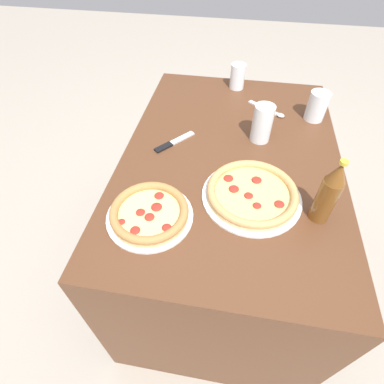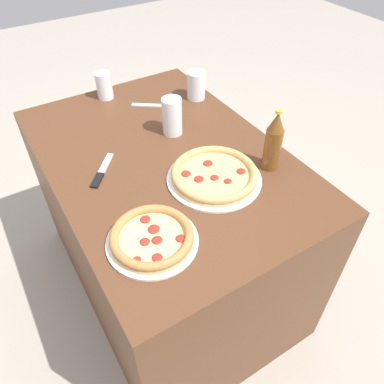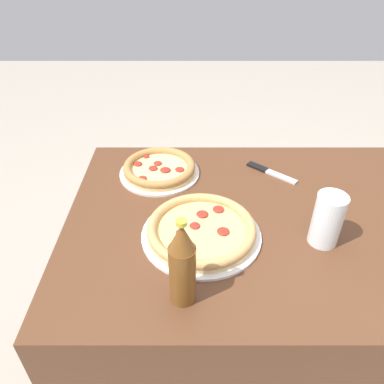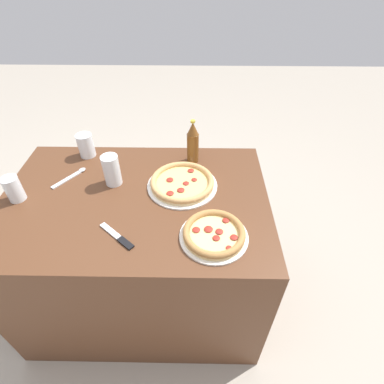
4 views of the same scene
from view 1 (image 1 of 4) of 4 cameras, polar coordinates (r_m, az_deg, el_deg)
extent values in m
plane|color=#A89E8E|center=(1.72, 4.90, -12.76)|extent=(8.00, 8.00, 0.00)
cube|color=#56331E|center=(1.40, 5.89, -4.85)|extent=(1.17, 0.79, 0.77)
cylinder|color=white|center=(0.97, 11.03, -0.86)|extent=(0.32, 0.32, 0.01)
cylinder|color=#E5C689|center=(0.97, 11.12, -0.46)|extent=(0.28, 0.28, 0.01)
cylinder|color=#E5C170|center=(0.96, 11.18, -0.16)|extent=(0.25, 0.25, 0.00)
torus|color=tan|center=(0.96, 11.23, 0.10)|extent=(0.29, 0.29, 0.03)
ellipsoid|color=maroon|center=(0.99, 6.84, 2.66)|extent=(0.03, 0.03, 0.01)
ellipsoid|color=maroon|center=(0.96, 7.80, 0.64)|extent=(0.03, 0.03, 0.01)
ellipsoid|color=maroon|center=(0.94, 16.12, -2.19)|extent=(0.03, 0.03, 0.01)
ellipsoid|color=maroon|center=(0.92, 12.09, -2.51)|extent=(0.03, 0.03, 0.01)
ellipsoid|color=maroon|center=(1.00, 12.03, 2.30)|extent=(0.03, 0.03, 0.01)
ellipsoid|color=maroon|center=(0.94, 10.54, -0.64)|extent=(0.03, 0.03, 0.01)
cylinder|color=silver|center=(0.91, -8.20, -4.54)|extent=(0.26, 0.26, 0.01)
cylinder|color=#DBB775|center=(0.91, -8.27, -4.15)|extent=(0.23, 0.23, 0.01)
cylinder|color=#EACC7F|center=(0.90, -8.32, -3.85)|extent=(0.20, 0.20, 0.00)
torus|color=#AD7A42|center=(0.90, -8.36, -3.59)|extent=(0.23, 0.23, 0.03)
ellipsoid|color=maroon|center=(0.89, -13.50, -5.50)|extent=(0.02, 0.02, 0.00)
ellipsoid|color=maroon|center=(0.93, -6.47, -0.65)|extent=(0.03, 0.03, 0.01)
ellipsoid|color=maroon|center=(0.88, -8.31, -4.69)|extent=(0.03, 0.03, 0.01)
ellipsoid|color=maroon|center=(0.90, -10.00, -3.79)|extent=(0.03, 0.03, 0.01)
ellipsoid|color=maroon|center=(0.90, -6.97, -2.81)|extent=(0.03, 0.03, 0.01)
ellipsoid|color=maroon|center=(0.85, -5.05, -6.73)|extent=(0.03, 0.03, 0.01)
ellipsoid|color=maroon|center=(0.86, -10.99, -7.13)|extent=(0.03, 0.03, 0.01)
cylinder|color=white|center=(1.17, 13.07, 12.63)|extent=(0.08, 0.08, 0.14)
cylinder|color=#935123|center=(1.18, 12.98, 12.20)|extent=(0.06, 0.06, 0.12)
cylinder|color=white|center=(1.37, 22.57, 14.89)|extent=(0.08, 0.08, 0.12)
cylinder|color=orange|center=(1.38, 22.35, 14.25)|extent=(0.07, 0.07, 0.08)
cylinder|color=white|center=(1.52, 8.53, 20.96)|extent=(0.07, 0.07, 0.11)
cylinder|color=beige|center=(1.53, 8.44, 20.27)|extent=(0.06, 0.06, 0.07)
cylinder|color=brown|center=(0.93, 23.87, -1.41)|extent=(0.06, 0.06, 0.15)
cone|color=brown|center=(0.86, 25.98, 3.31)|extent=(0.05, 0.05, 0.06)
cylinder|color=gold|center=(0.84, 26.79, 5.09)|extent=(0.02, 0.02, 0.01)
cube|color=black|center=(1.14, -5.61, 8.47)|extent=(0.07, 0.07, 0.01)
cube|color=silver|center=(1.19, -2.04, 10.26)|extent=(0.10, 0.09, 0.01)
cube|color=silver|center=(1.40, 13.31, 15.35)|extent=(0.11, 0.14, 0.01)
ellipsoid|color=silver|center=(1.36, 16.35, 13.87)|extent=(0.04, 0.05, 0.01)
camera|label=2|loc=(0.50, -100.47, 6.98)|focal=35.00mm
camera|label=3|loc=(1.03, 68.22, 18.98)|focal=35.00mm
camera|label=4|loc=(1.14, -64.99, 35.35)|focal=28.00mm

